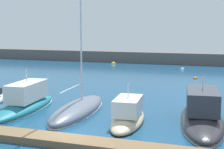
{
  "coord_description": "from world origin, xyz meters",
  "views": [
    {
      "loc": [
        7.89,
        -16.64,
        6.33
      ],
      "look_at": [
        1.17,
        3.96,
        3.17
      ],
      "focal_mm": 51.94,
      "sensor_mm": 36.0,
      "label": 1
    }
  ],
  "objects_px": {
    "motorboat_sand_fifth": "(128,116)",
    "mooring_buoy_yellow": "(113,64)",
    "sailboat_slate_fourth": "(78,109)",
    "mooring_buoy_white": "(182,69)",
    "motorboat_charcoal_sixth": "(202,114)",
    "mooring_buoy_orange": "(195,79)",
    "motorboat_teal_third": "(25,102)"
  },
  "relations": [
    {
      "from": "mooring_buoy_yellow",
      "to": "mooring_buoy_orange",
      "type": "height_order",
      "value": "mooring_buoy_yellow"
    },
    {
      "from": "mooring_buoy_white",
      "to": "mooring_buoy_orange",
      "type": "bearing_deg",
      "value": -74.39
    },
    {
      "from": "motorboat_teal_third",
      "to": "mooring_buoy_white",
      "type": "bearing_deg",
      "value": -21.1
    },
    {
      "from": "motorboat_sand_fifth",
      "to": "sailboat_slate_fourth",
      "type": "bearing_deg",
      "value": 67.62
    },
    {
      "from": "mooring_buoy_white",
      "to": "mooring_buoy_orange",
      "type": "distance_m",
      "value": 9.21
    },
    {
      "from": "sailboat_slate_fourth",
      "to": "mooring_buoy_white",
      "type": "distance_m",
      "value": 28.58
    },
    {
      "from": "sailboat_slate_fourth",
      "to": "motorboat_teal_third",
      "type": "bearing_deg",
      "value": 94.23
    },
    {
      "from": "sailboat_slate_fourth",
      "to": "mooring_buoy_yellow",
      "type": "relative_size",
      "value": 19.66
    },
    {
      "from": "motorboat_sand_fifth",
      "to": "motorboat_charcoal_sixth",
      "type": "relative_size",
      "value": 0.64
    },
    {
      "from": "motorboat_sand_fifth",
      "to": "mooring_buoy_orange",
      "type": "xyz_separation_m",
      "value": [
        3.0,
        20.69,
        -0.47
      ]
    },
    {
      "from": "motorboat_sand_fifth",
      "to": "mooring_buoy_orange",
      "type": "relative_size",
      "value": 11.38
    },
    {
      "from": "motorboat_sand_fifth",
      "to": "motorboat_charcoal_sixth",
      "type": "bearing_deg",
      "value": -75.75
    },
    {
      "from": "motorboat_charcoal_sixth",
      "to": "mooring_buoy_white",
      "type": "distance_m",
      "value": 28.31
    },
    {
      "from": "sailboat_slate_fourth",
      "to": "motorboat_sand_fifth",
      "type": "relative_size",
      "value": 2.48
    },
    {
      "from": "motorboat_teal_third",
      "to": "sailboat_slate_fourth",
      "type": "bearing_deg",
      "value": -86.96
    },
    {
      "from": "motorboat_teal_third",
      "to": "motorboat_charcoal_sixth",
      "type": "height_order",
      "value": "motorboat_teal_third"
    },
    {
      "from": "motorboat_charcoal_sixth",
      "to": "mooring_buoy_orange",
      "type": "relative_size",
      "value": 17.67
    },
    {
      "from": "sailboat_slate_fourth",
      "to": "mooring_buoy_orange",
      "type": "distance_m",
      "value": 20.63
    },
    {
      "from": "motorboat_sand_fifth",
      "to": "motorboat_charcoal_sixth",
      "type": "distance_m",
      "value": 4.93
    },
    {
      "from": "motorboat_sand_fifth",
      "to": "mooring_buoy_yellow",
      "type": "xyz_separation_m",
      "value": [
        -11.71,
        33.26,
        -0.47
      ]
    },
    {
      "from": "motorboat_sand_fifth",
      "to": "mooring_buoy_orange",
      "type": "bearing_deg",
      "value": -12.59
    },
    {
      "from": "motorboat_teal_third",
      "to": "mooring_buoy_white",
      "type": "relative_size",
      "value": 15.54
    },
    {
      "from": "sailboat_slate_fourth",
      "to": "mooring_buoy_white",
      "type": "bearing_deg",
      "value": -12.1
    },
    {
      "from": "mooring_buoy_white",
      "to": "mooring_buoy_yellow",
      "type": "height_order",
      "value": "mooring_buoy_yellow"
    },
    {
      "from": "motorboat_teal_third",
      "to": "motorboat_charcoal_sixth",
      "type": "relative_size",
      "value": 0.9
    },
    {
      "from": "motorboat_charcoal_sixth",
      "to": "mooring_buoy_white",
      "type": "bearing_deg",
      "value": 2.88
    },
    {
      "from": "mooring_buoy_white",
      "to": "motorboat_charcoal_sixth",
      "type": "bearing_deg",
      "value": -81.57
    },
    {
      "from": "motorboat_charcoal_sixth",
      "to": "mooring_buoy_orange",
      "type": "height_order",
      "value": "motorboat_charcoal_sixth"
    },
    {
      "from": "motorboat_charcoal_sixth",
      "to": "mooring_buoy_white",
      "type": "height_order",
      "value": "motorboat_charcoal_sixth"
    },
    {
      "from": "sailboat_slate_fourth",
      "to": "mooring_buoy_yellow",
      "type": "bearing_deg",
      "value": 10.7
    },
    {
      "from": "motorboat_sand_fifth",
      "to": "mooring_buoy_white",
      "type": "xyz_separation_m",
      "value": [
        0.53,
        29.57,
        -0.47
      ]
    },
    {
      "from": "motorboat_sand_fifth",
      "to": "mooring_buoy_white",
      "type": "height_order",
      "value": "motorboat_sand_fifth"
    }
  ]
}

